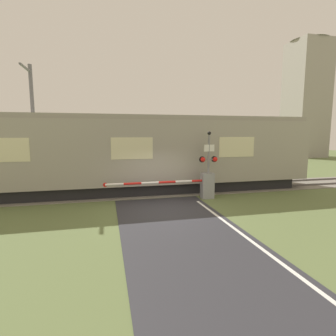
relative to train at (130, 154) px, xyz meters
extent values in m
plane|color=#5B6B3D|center=(1.14, -3.70, -2.12)|extent=(80.00, 80.00, 0.00)
cube|color=slate|center=(1.14, 0.00, -2.11)|extent=(36.00, 3.20, 0.03)
cube|color=#595451|center=(1.14, -0.72, -2.04)|extent=(36.00, 0.08, 0.10)
cube|color=#595451|center=(1.14, 0.72, -2.04)|extent=(36.00, 0.08, 0.10)
cube|color=black|center=(0.00, 0.00, -1.82)|extent=(18.64, 2.35, 0.60)
cube|color=#9E998E|center=(0.00, 0.00, 0.13)|extent=(20.26, 2.76, 3.31)
cube|color=gray|center=(0.00, 0.00, 1.91)|extent=(19.85, 2.54, 0.24)
cube|color=beige|center=(5.57, -1.39, 0.38)|extent=(2.03, 0.02, 1.06)
cube|color=beige|center=(0.00, -1.39, 0.38)|extent=(2.03, 0.02, 1.06)
cube|color=beige|center=(-5.57, -1.39, 0.38)|extent=(2.03, 0.02, 1.06)
cube|color=gray|center=(3.62, -2.15, -1.48)|extent=(0.60, 0.44, 1.28)
cylinder|color=gray|center=(3.62, -2.15, -1.22)|extent=(0.16, 0.16, 0.18)
cylinder|color=red|center=(3.21, -2.15, -1.22)|extent=(0.83, 0.11, 0.11)
cylinder|color=white|center=(2.38, -2.15, -1.22)|extent=(0.83, 0.11, 0.11)
cylinder|color=red|center=(1.56, -2.15, -1.22)|extent=(0.83, 0.11, 0.11)
cylinder|color=white|center=(0.73, -2.15, -1.22)|extent=(0.83, 0.11, 0.11)
cylinder|color=red|center=(-0.09, -2.15, -1.22)|extent=(0.83, 0.11, 0.11)
cylinder|color=white|center=(-0.92, -2.15, -1.22)|extent=(0.83, 0.11, 0.11)
cylinder|color=red|center=(-1.33, -2.15, -1.22)|extent=(0.20, 0.02, 0.20)
cylinder|color=gray|center=(3.71, -2.06, -0.55)|extent=(0.11, 0.11, 3.14)
cube|color=gray|center=(3.71, -2.06, -0.18)|extent=(0.77, 0.07, 0.07)
sphere|color=red|center=(3.39, -2.11, -0.18)|extent=(0.24, 0.24, 0.24)
sphere|color=red|center=(4.03, -2.11, -0.18)|extent=(0.24, 0.24, 0.24)
cylinder|color=black|center=(3.39, -2.00, -0.18)|extent=(0.30, 0.06, 0.30)
cylinder|color=black|center=(4.03, -2.00, -0.18)|extent=(0.30, 0.06, 0.30)
cube|color=white|center=(3.71, -2.10, 0.39)|extent=(0.53, 0.02, 0.34)
sphere|color=black|center=(3.71, -2.06, 1.11)|extent=(0.18, 0.18, 0.18)
cylinder|color=slate|center=(-5.17, 2.09, 1.37)|extent=(0.20, 0.20, 6.98)
cube|color=slate|center=(-5.17, 1.19, 4.46)|extent=(0.10, 1.80, 0.08)
cube|color=#9E998E|center=(25.37, 17.00, 5.53)|extent=(4.51, 4.51, 15.31)
cone|color=slate|center=(25.37, 17.00, 13.59)|extent=(4.96, 4.96, 0.80)
camera|label=1|loc=(-1.24, -14.18, 1.11)|focal=28.00mm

